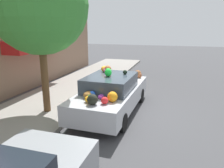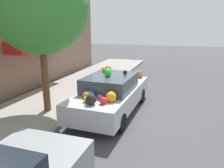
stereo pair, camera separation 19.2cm
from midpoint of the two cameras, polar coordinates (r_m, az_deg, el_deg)
The scene contains 5 objects.
ground_plane at distance 8.06m, azimuth -0.21°, elevation -7.29°, with size 60.00×60.00×0.00m, color #424244.
sidewalk_curb at distance 9.15m, azimuth -16.65°, elevation -4.75°, with size 24.00×3.20×0.13m.
street_tree at distance 7.67m, azimuth -19.26°, elevation 18.85°, with size 3.15×3.15×5.13m.
fire_hydrant at distance 10.96m, azimuth -3.23°, elevation 1.30°, with size 0.20×0.20×0.70m.
art_car at distance 7.81m, azimuth -0.79°, elevation -2.35°, with size 4.48×1.84×1.68m.
Camera 1 is at (-7.17, -2.11, 3.03)m, focal length 35.00 mm.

